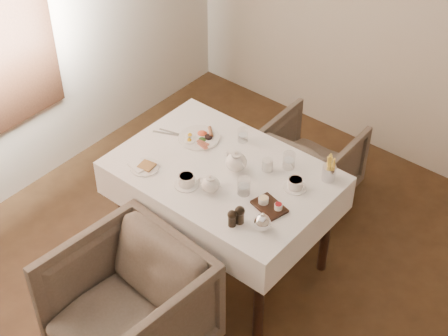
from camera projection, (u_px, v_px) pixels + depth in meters
table at (223, 185)px, 4.09m from camera, size 1.28×0.88×0.75m
armchair_near at (129, 307)px, 3.75m from camera, size 0.80×0.82×0.70m
armchair_far at (309, 161)px, 4.82m from camera, size 0.62×0.64×0.56m
breakfast_plate at (200, 137)px, 4.24m from camera, size 0.26×0.26×0.03m
side_plate at (143, 167)px, 4.02m from camera, size 0.18×0.17×0.02m
teapot_centre at (236, 161)px, 3.97m from camera, size 0.19×0.16×0.14m
teapot_front at (210, 183)px, 3.83m from camera, size 0.17×0.14×0.12m
creamer at (267, 165)px, 3.99m from camera, size 0.08×0.08×0.07m
teacup_near at (187, 181)px, 3.89m from camera, size 0.14×0.14×0.07m
teacup_far at (295, 184)px, 3.87m from camera, size 0.13×0.13×0.07m
glass_left at (243, 135)px, 4.20m from camera, size 0.07×0.07×0.09m
glass_mid at (244, 186)px, 3.82m from camera, size 0.09×0.09×0.10m
glass_right at (289, 160)px, 4.00m from camera, size 0.09×0.09×0.10m
condiment_board at (269, 205)px, 3.76m from camera, size 0.21×0.17×0.05m
pepper_mill_left at (232, 218)px, 3.63m from camera, size 0.06×0.06×0.10m
pepper_mill_right at (240, 215)px, 3.64m from camera, size 0.06×0.06×0.11m
silver_pot at (262, 221)px, 3.60m from camera, size 0.12×0.11×0.12m
fries_cup at (329, 169)px, 3.90m from camera, size 0.08×0.08×0.17m
cutlery_fork at (172, 132)px, 4.29m from camera, size 0.17×0.06×0.00m
cutlery_knife at (169, 134)px, 4.28m from camera, size 0.20×0.10×0.00m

